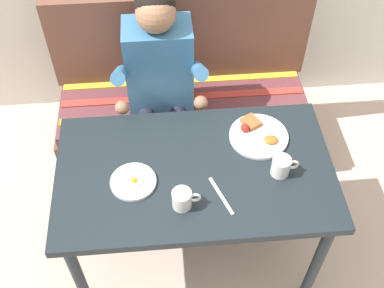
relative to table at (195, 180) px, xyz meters
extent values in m
plane|color=beige|center=(0.00, 0.00, -0.65)|extent=(8.00, 8.00, 0.00)
cube|color=#1B242A|center=(0.00, 0.00, 0.06)|extent=(1.20, 0.70, 0.04)
cylinder|color=#1B242A|center=(-0.54, -0.29, -0.30)|extent=(0.05, 0.05, 0.69)
cylinder|color=#1B242A|center=(0.54, -0.29, -0.30)|extent=(0.05, 0.05, 0.69)
cylinder|color=#1B242A|center=(-0.54, 0.29, -0.30)|extent=(0.05, 0.05, 0.69)
cylinder|color=#1B242A|center=(0.54, 0.29, -0.30)|extent=(0.05, 0.05, 0.69)
cube|color=brown|center=(0.00, 0.72, -0.45)|extent=(1.44, 0.56, 0.40)
cube|color=brown|center=(0.00, 0.72, -0.22)|extent=(1.40, 0.52, 0.06)
cube|color=brown|center=(0.00, 0.94, 0.08)|extent=(1.44, 0.12, 0.54)
cube|color=orange|center=(0.00, 0.58, -0.18)|extent=(1.38, 0.05, 0.01)
cube|color=#C63D33|center=(0.00, 0.72, -0.18)|extent=(1.38, 0.05, 0.01)
cube|color=yellow|center=(0.00, 0.86, -0.18)|extent=(1.38, 0.05, 0.01)
cube|color=teal|center=(-0.13, 0.66, 0.11)|extent=(0.34, 0.22, 0.48)
sphere|color=#9E7051|center=(-0.13, 0.64, 0.44)|extent=(0.19, 0.19, 0.19)
sphere|color=black|center=(-0.13, 0.67, 0.47)|extent=(0.19, 0.19, 0.19)
cylinder|color=teal|center=(-0.32, 0.52, 0.18)|extent=(0.07, 0.29, 0.23)
cylinder|color=teal|center=(0.06, 0.52, 0.18)|extent=(0.07, 0.29, 0.23)
sphere|color=#9E7051|center=(-0.32, 0.40, 0.08)|extent=(0.07, 0.07, 0.07)
sphere|color=#9E7051|center=(0.06, 0.40, 0.08)|extent=(0.07, 0.07, 0.07)
cylinder|color=#232333|center=(-0.21, 0.49, -0.13)|extent=(0.09, 0.34, 0.09)
cylinder|color=#232333|center=(-0.21, 0.32, -0.39)|extent=(0.08, 0.08, 0.52)
cube|color=black|center=(-0.21, 0.26, -0.62)|extent=(0.09, 0.20, 0.05)
cylinder|color=#232333|center=(-0.04, 0.49, -0.13)|extent=(0.09, 0.34, 0.09)
cylinder|color=#232333|center=(-0.04, 0.32, -0.39)|extent=(0.08, 0.08, 0.52)
cube|color=black|center=(-0.04, 0.26, -0.62)|extent=(0.09, 0.20, 0.05)
cylinder|color=white|center=(0.30, 0.15, 0.09)|extent=(0.27, 0.27, 0.02)
cube|color=#A05A2E|center=(0.28, 0.23, 0.11)|extent=(0.10, 0.10, 0.02)
sphere|color=red|center=(0.24, 0.19, 0.12)|extent=(0.04, 0.04, 0.04)
ellipsoid|color=#CC6623|center=(0.35, 0.11, 0.11)|extent=(0.06, 0.05, 0.02)
cylinder|color=white|center=(-0.26, -0.05, 0.09)|extent=(0.19, 0.19, 0.01)
ellipsoid|color=white|center=(-0.26, -0.05, 0.10)|extent=(0.09, 0.08, 0.01)
sphere|color=yellow|center=(-0.26, -0.06, 0.11)|extent=(0.03, 0.03, 0.03)
cylinder|color=white|center=(0.36, -0.05, 0.13)|extent=(0.08, 0.08, 0.09)
cylinder|color=brown|center=(0.36, -0.05, 0.16)|extent=(0.07, 0.07, 0.01)
torus|color=white|center=(0.41, -0.05, 0.13)|extent=(0.05, 0.01, 0.05)
cylinder|color=white|center=(-0.07, -0.18, 0.12)|extent=(0.08, 0.08, 0.09)
cylinder|color=brown|center=(-0.07, -0.18, 0.16)|extent=(0.07, 0.07, 0.01)
torus|color=white|center=(-0.02, -0.18, 0.13)|extent=(0.05, 0.01, 0.05)
cube|color=silver|center=(0.09, -0.15, 0.08)|extent=(0.09, 0.19, 0.00)
camera|label=1|loc=(-0.12, -1.23, 1.71)|focal=44.45mm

